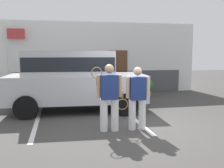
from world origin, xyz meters
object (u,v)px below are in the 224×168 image
object	(u,v)px
tennis_player_man	(109,97)
parked_suv	(74,78)
potted_plant_by_porch	(147,87)
flag_pole	(11,49)
tennis_player_woman	(137,98)

from	to	relation	value
tennis_player_man	parked_suv	bearing A→B (deg)	-68.64
potted_plant_by_porch	flag_pole	bearing A→B (deg)	170.88
parked_suv	tennis_player_woman	world-z (taller)	parked_suv
tennis_player_woman	potted_plant_by_porch	world-z (taller)	tennis_player_woman
tennis_player_man	tennis_player_woman	distance (m)	0.74
tennis_player_woman	flag_pole	distance (m)	7.15
tennis_player_man	flag_pole	distance (m)	6.75
flag_pole	tennis_player_woman	bearing A→B (deg)	-55.70
parked_suv	tennis_player_man	bearing A→B (deg)	-70.56
tennis_player_woman	flag_pole	xyz separation A→B (m)	(-3.97, 5.81, 1.30)
flag_pole	tennis_player_man	bearing A→B (deg)	-60.87
tennis_player_woman	potted_plant_by_porch	size ratio (longest dim) A/B	2.06
parked_suv	potted_plant_by_porch	world-z (taller)	parked_suv
tennis_player_woman	parked_suv	bearing A→B (deg)	-59.47
parked_suv	potted_plant_by_porch	xyz separation A→B (m)	(3.47, 2.32, -0.71)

